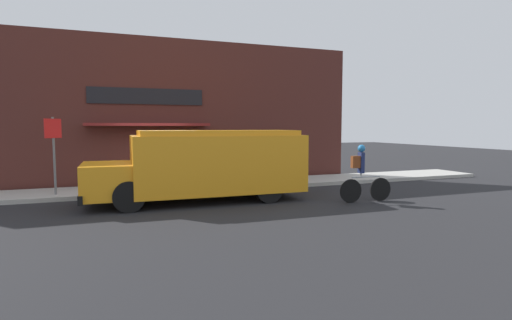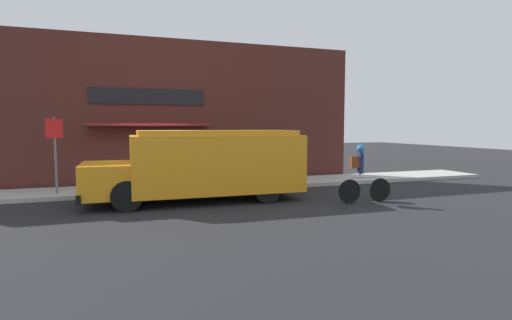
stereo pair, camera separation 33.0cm
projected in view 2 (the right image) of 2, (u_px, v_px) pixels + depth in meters
The scene contains 7 objects.
ground_plane at pixel (157, 195), 13.18m from camera, with size 70.00×70.00×0.00m, color #232326.
sidewalk at pixel (154, 189), 14.18m from camera, with size 28.00×2.14×0.14m.
storefront at pixel (150, 112), 15.16m from camera, with size 16.92×1.07×5.63m.
school_bus at pixel (205, 164), 12.19m from camera, with size 6.50×2.75×2.16m.
cyclist at pixel (362, 175), 11.90m from camera, with size 1.74×0.23×1.74m.
stop_sign_post at pixel (55, 143), 12.54m from camera, with size 0.45×0.45×2.43m.
trash_bin at pixel (196, 172), 15.23m from camera, with size 0.61×0.61×0.81m.
Camera 2 is at (-1.23, -13.38, 2.28)m, focal length 28.00 mm.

